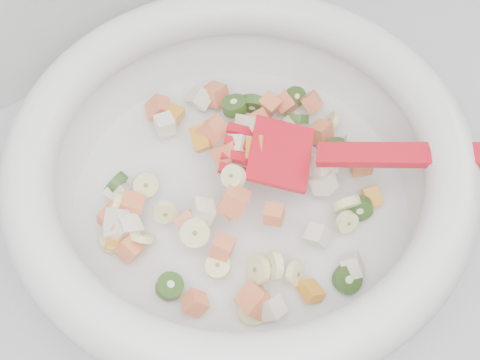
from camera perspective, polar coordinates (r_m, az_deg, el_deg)
counter at (r=1.08m, az=7.02°, el=-10.79°), size 2.00×0.60×0.90m
mixing_bowl at (r=0.57m, az=0.03°, el=0.89°), size 0.45×0.43×0.13m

